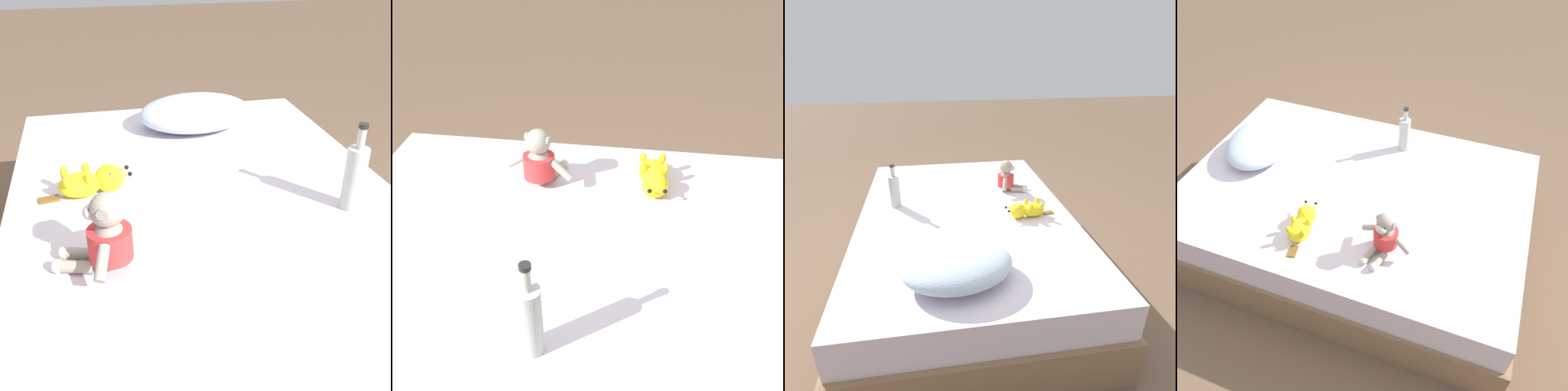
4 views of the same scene
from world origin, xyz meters
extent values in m
plane|color=brown|center=(0.00, 0.00, 0.00)|extent=(16.00, 16.00, 0.00)
cube|color=#846647|center=(0.00, 0.00, 0.13)|extent=(1.40, 2.04, 0.27)
cube|color=silver|center=(0.00, 0.00, 0.37)|extent=(1.36, 1.98, 0.20)
ellipsoid|color=silver|center=(0.11, 0.68, 0.54)|extent=(0.57, 0.46, 0.14)
ellipsoid|color=#9E9384|center=(-0.35, -0.31, 0.54)|extent=(0.13, 0.13, 0.15)
cylinder|color=red|center=(-0.35, -0.31, 0.55)|extent=(0.15, 0.15, 0.09)
sphere|color=#9E9384|center=(-0.35, -0.31, 0.65)|extent=(0.10, 0.10, 0.10)
ellipsoid|color=beige|center=(-0.39, -0.30, 0.65)|extent=(0.06, 0.07, 0.04)
sphere|color=black|center=(-0.39, -0.32, 0.66)|extent=(0.01, 0.01, 0.01)
sphere|color=black|center=(-0.38, -0.29, 0.66)|extent=(0.01, 0.01, 0.01)
cylinder|color=#9E9384|center=(-0.36, -0.36, 0.67)|extent=(0.03, 0.02, 0.03)
cylinder|color=#9E9384|center=(-0.33, -0.27, 0.67)|extent=(0.03, 0.02, 0.03)
cylinder|color=#9E9384|center=(-0.37, -0.41, 0.55)|extent=(0.06, 0.10, 0.08)
cylinder|color=#9E9384|center=(-0.32, -0.22, 0.55)|extent=(0.06, 0.10, 0.08)
cylinder|color=#9E9384|center=(-0.45, -0.32, 0.49)|extent=(0.11, 0.06, 0.04)
cylinder|color=#9E9384|center=(-0.43, -0.26, 0.49)|extent=(0.11, 0.06, 0.04)
sphere|color=beige|center=(-0.49, -0.30, 0.49)|extent=(0.04, 0.04, 0.04)
sphere|color=beige|center=(-0.48, -0.24, 0.49)|extent=(0.04, 0.04, 0.04)
ellipsoid|color=yellow|center=(-0.43, 0.12, 0.51)|extent=(0.16, 0.13, 0.08)
sphere|color=yellow|center=(-0.32, 0.13, 0.52)|extent=(0.10, 0.10, 0.10)
cone|color=yellow|center=(-0.29, 0.17, 0.53)|extent=(0.07, 0.04, 0.05)
sphere|color=black|center=(-0.26, 0.17, 0.54)|extent=(0.02, 0.02, 0.02)
cone|color=yellow|center=(-0.28, 0.11, 0.53)|extent=(0.07, 0.04, 0.05)
sphere|color=black|center=(-0.25, 0.12, 0.54)|extent=(0.02, 0.02, 0.02)
sphere|color=red|center=(-0.33, 0.16, 0.54)|extent=(0.02, 0.02, 0.02)
sphere|color=red|center=(-0.32, 0.10, 0.54)|extent=(0.02, 0.02, 0.02)
ellipsoid|color=yellow|center=(-0.40, 0.17, 0.55)|extent=(0.03, 0.03, 0.05)
ellipsoid|color=yellow|center=(-0.39, 0.08, 0.55)|extent=(0.03, 0.03, 0.05)
ellipsoid|color=yellow|center=(-0.48, 0.15, 0.55)|extent=(0.03, 0.03, 0.05)
ellipsoid|color=yellow|center=(-0.47, 0.08, 0.55)|extent=(0.03, 0.03, 0.05)
cube|color=brown|center=(-0.54, 0.11, 0.47)|extent=(0.08, 0.05, 0.01)
cylinder|color=#B7BCB2|center=(0.46, -0.16, 0.57)|extent=(0.07, 0.07, 0.21)
cylinder|color=#B7BCB2|center=(0.46, -0.16, 0.72)|extent=(0.03, 0.03, 0.07)
cylinder|color=black|center=(0.46, -0.16, 0.76)|extent=(0.03, 0.03, 0.01)
camera|label=1|loc=(-0.35, -1.41, 1.30)|focal=44.43mm
camera|label=2|loc=(1.38, 0.13, 1.61)|focal=49.50mm
camera|label=3|loc=(0.20, 1.94, 1.47)|focal=30.28mm
camera|label=4|loc=(-1.54, -0.69, 2.06)|focal=36.81mm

